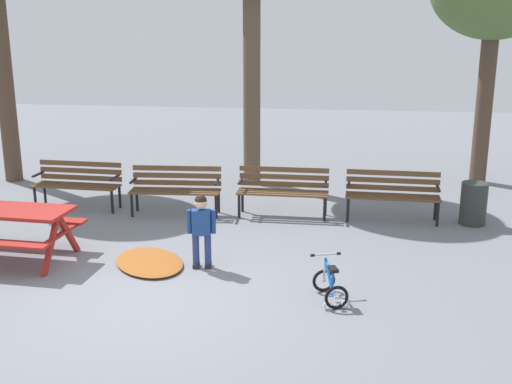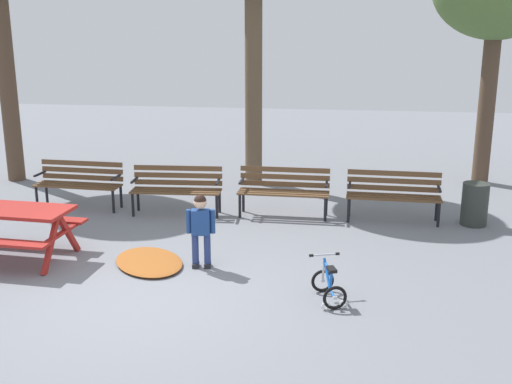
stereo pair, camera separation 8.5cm
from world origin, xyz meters
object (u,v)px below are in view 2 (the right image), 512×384
at_px(picnic_table, 9,220).
at_px(park_bench_right, 284,188).
at_px(park_bench_left, 177,186).
at_px(trash_bin, 475,204).
at_px(park_bench_far_left, 80,180).
at_px(kids_bicycle, 329,285).
at_px(park_bench_far_right, 393,192).
at_px(child_standing, 201,225).

relative_size(picnic_table, park_bench_right, 1.17).
distance_m(park_bench_left, trash_bin, 5.16).
bearing_deg(park_bench_left, trash_bin, 0.97).
xyz_separation_m(park_bench_far_left, kids_bicycle, (4.72, -3.45, -0.31)).
bearing_deg(park_bench_left, park_bench_right, 4.87).
relative_size(picnic_table, kids_bicycle, 2.99).
distance_m(park_bench_far_left, kids_bicycle, 5.85).
xyz_separation_m(park_bench_right, park_bench_far_right, (1.90, -0.02, 0.00)).
xyz_separation_m(park_bench_left, park_bench_right, (1.91, 0.16, 0.00)).
bearing_deg(trash_bin, park_bench_left, -179.03).
bearing_deg(kids_bicycle, park_bench_right, 104.78).
bearing_deg(kids_bicycle, child_standing, 154.74).
distance_m(park_bench_right, park_bench_far_right, 1.90).
bearing_deg(park_bench_left, park_bench_far_left, 176.04).
bearing_deg(park_bench_far_right, child_standing, -136.92).
xyz_separation_m(park_bench_right, kids_bicycle, (0.92, -3.48, -0.31)).
distance_m(park_bench_right, child_standing, 2.78).
distance_m(picnic_table, child_standing, 2.81).
xyz_separation_m(park_bench_far_left, park_bench_far_right, (5.70, 0.01, 0.00)).
distance_m(park_bench_far_left, park_bench_far_right, 5.70).
distance_m(park_bench_far_right, trash_bin, 1.36).
bearing_deg(park_bench_far_right, park_bench_left, -177.83).
relative_size(park_bench_far_left, trash_bin, 2.23).
bearing_deg(park_bench_left, picnic_table, -125.26).
height_order(park_bench_left, kids_bicycle, park_bench_left).
bearing_deg(kids_bicycle, park_bench_left, 130.41).
xyz_separation_m(park_bench_left, trash_bin, (5.16, 0.09, -0.15)).
bearing_deg(trash_bin, park_bench_right, 178.69).
bearing_deg(child_standing, kids_bicycle, -25.26).
bearing_deg(kids_bicycle, trash_bin, 55.55).
height_order(park_bench_far_right, kids_bicycle, park_bench_far_right).
bearing_deg(trash_bin, park_bench_far_left, 179.65).
xyz_separation_m(park_bench_right, child_standing, (-0.89, -2.63, 0.11)).
bearing_deg(park_bench_right, kids_bicycle, -75.22).
relative_size(park_bench_far_left, park_bench_far_right, 1.00).
relative_size(picnic_table, park_bench_left, 1.15).
bearing_deg(park_bench_far_right, park_bench_right, 179.45).
height_order(child_standing, trash_bin, child_standing).
xyz_separation_m(park_bench_left, child_standing, (1.02, -2.47, 0.11)).
distance_m(park_bench_right, trash_bin, 3.26).
xyz_separation_m(kids_bicycle, trash_bin, (2.34, 3.41, 0.16)).
relative_size(park_bench_far_right, kids_bicycle, 2.57).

